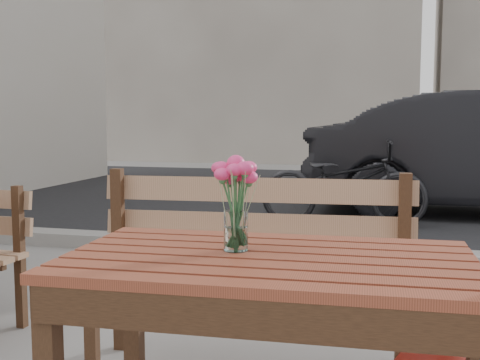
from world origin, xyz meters
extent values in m
cube|color=black|center=(0.00, 7.00, 0.00)|extent=(30.00, 8.00, 0.00)
cube|color=gray|center=(0.00, 3.00, 0.06)|extent=(30.00, 0.25, 0.12)
cube|color=gray|center=(-3.00, 14.00, 4.00)|extent=(8.00, 3.00, 8.00)
cube|color=brown|center=(0.15, -0.06, 0.73)|extent=(1.24, 0.76, 0.03)
cube|color=black|center=(-0.41, 0.21, 0.36)|extent=(0.06, 0.06, 0.72)
cube|color=black|center=(0.69, 0.26, 0.36)|extent=(0.06, 0.06, 0.72)
cube|color=#976E4E|center=(-0.10, 0.76, 0.47)|extent=(1.52, 0.53, 0.03)
cube|color=#976E4E|center=(-0.12, 0.98, 0.72)|extent=(1.49, 0.16, 0.40)
cube|color=black|center=(-0.77, 0.53, 0.24)|extent=(0.06, 0.06, 0.49)
cube|color=black|center=(0.59, 0.65, 0.24)|extent=(0.06, 0.06, 0.49)
cube|color=black|center=(-0.80, 0.87, 0.45)|extent=(0.06, 0.06, 0.90)
cube|color=black|center=(0.56, 0.99, 0.45)|extent=(0.06, 0.06, 0.90)
cylinder|color=white|center=(0.04, -0.02, 0.81)|extent=(0.07, 0.07, 0.12)
cylinder|color=#346C3C|center=(0.04, -0.02, 0.87)|extent=(0.04, 0.04, 0.25)
cube|color=black|center=(-1.46, 1.02, 0.39)|extent=(0.05, 0.05, 0.79)
imported|color=black|center=(-0.02, 4.60, 0.46)|extent=(1.78, 0.73, 0.91)
camera|label=1|loc=(0.51, -1.78, 1.16)|focal=45.00mm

